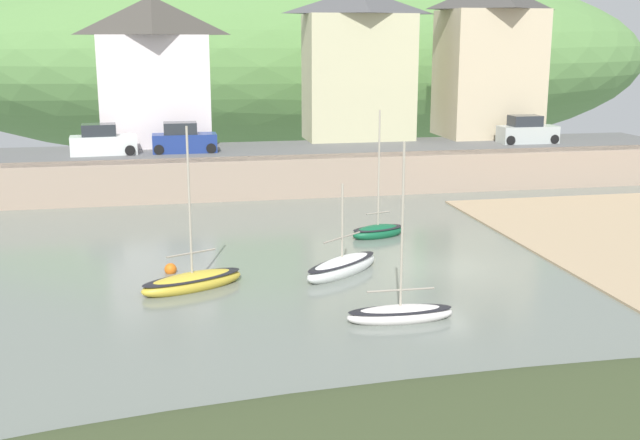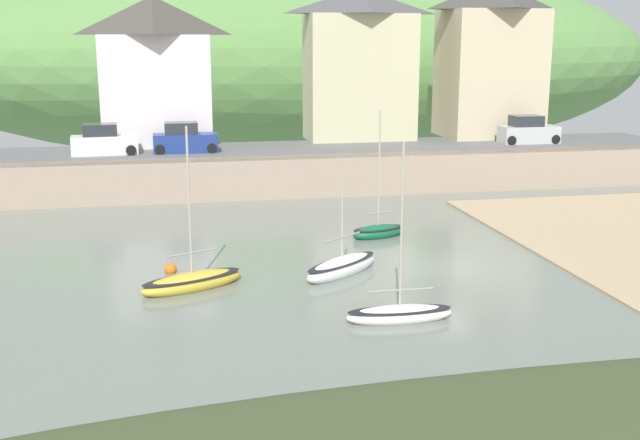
{
  "view_description": "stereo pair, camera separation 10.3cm",
  "coord_description": "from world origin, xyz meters",
  "px_view_note": "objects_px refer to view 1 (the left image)",
  "views": [
    {
      "loc": [
        -11.39,
        -30.52,
        9.56
      ],
      "look_at": [
        -4.92,
        1.8,
        1.92
      ],
      "focal_mm": 43.85,
      "sensor_mm": 36.0,
      "label": 1
    },
    {
      "loc": [
        -11.29,
        -30.54,
        9.56
      ],
      "look_at": [
        -4.92,
        1.8,
        1.92
      ],
      "focal_mm": 43.85,
      "sensor_mm": 36.0,
      "label": 2
    }
  ],
  "objects_px": {
    "parked_car_end_of_row": "(527,132)",
    "sailboat_far_left": "(378,231)",
    "mooring_buoy": "(171,269)",
    "waterfront_building_centre": "(359,64)",
    "waterfront_building_left": "(154,70)",
    "sailboat_tall_mast": "(192,281)",
    "sailboat_white_hull": "(342,267)",
    "sailboat_blue_trim": "(400,313)",
    "parked_car_by_wall": "(184,140)",
    "waterfront_building_right": "(489,59)",
    "parked_car_near_slipway": "(103,142)"
  },
  "relations": [
    {
      "from": "waterfront_building_centre",
      "to": "sailboat_far_left",
      "type": "distance_m",
      "value": 21.14
    },
    {
      "from": "sailboat_blue_trim",
      "to": "sailboat_white_hull",
      "type": "bearing_deg",
      "value": 98.35
    },
    {
      "from": "sailboat_white_hull",
      "to": "parked_car_near_slipway",
      "type": "xyz_separation_m",
      "value": [
        -10.9,
        20.73,
        2.9
      ]
    },
    {
      "from": "sailboat_white_hull",
      "to": "sailboat_blue_trim",
      "type": "bearing_deg",
      "value": -121.5
    },
    {
      "from": "sailboat_tall_mast",
      "to": "waterfront_building_left",
      "type": "bearing_deg",
      "value": 68.29
    },
    {
      "from": "sailboat_blue_trim",
      "to": "sailboat_far_left",
      "type": "bearing_deg",
      "value": 79.23
    },
    {
      "from": "mooring_buoy",
      "to": "sailboat_tall_mast",
      "type": "bearing_deg",
      "value": -70.36
    },
    {
      "from": "parked_car_by_wall",
      "to": "mooring_buoy",
      "type": "bearing_deg",
      "value": -93.86
    },
    {
      "from": "parked_car_near_slipway",
      "to": "sailboat_far_left",
      "type": "bearing_deg",
      "value": -50.85
    },
    {
      "from": "sailboat_far_left",
      "to": "parked_car_end_of_row",
      "type": "bearing_deg",
      "value": 27.12
    },
    {
      "from": "sailboat_tall_mast",
      "to": "parked_car_end_of_row",
      "type": "height_order",
      "value": "sailboat_tall_mast"
    },
    {
      "from": "sailboat_tall_mast",
      "to": "parked_car_by_wall",
      "type": "bearing_deg",
      "value": 64.38
    },
    {
      "from": "sailboat_tall_mast",
      "to": "mooring_buoy",
      "type": "distance_m",
      "value": 2.45
    },
    {
      "from": "waterfront_building_right",
      "to": "waterfront_building_left",
      "type": "bearing_deg",
      "value": 180.0
    },
    {
      "from": "sailboat_tall_mast",
      "to": "sailboat_blue_trim",
      "type": "bearing_deg",
      "value": -60.56
    },
    {
      "from": "waterfront_building_centre",
      "to": "mooring_buoy",
      "type": "height_order",
      "value": "waterfront_building_centre"
    },
    {
      "from": "waterfront_building_centre",
      "to": "parked_car_end_of_row",
      "type": "xyz_separation_m",
      "value": [
        11.2,
        -4.5,
        -4.62
      ]
    },
    {
      "from": "waterfront_building_right",
      "to": "sailboat_blue_trim",
      "type": "xyz_separation_m",
      "value": [
        -16.22,
        -31.02,
        -7.9
      ]
    },
    {
      "from": "waterfront_building_centre",
      "to": "parked_car_end_of_row",
      "type": "distance_m",
      "value": 12.92
    },
    {
      "from": "waterfront_building_left",
      "to": "mooring_buoy",
      "type": "bearing_deg",
      "value": -88.84
    },
    {
      "from": "waterfront_building_right",
      "to": "sailboat_blue_trim",
      "type": "relative_size",
      "value": 1.77
    },
    {
      "from": "parked_car_by_wall",
      "to": "mooring_buoy",
      "type": "relative_size",
      "value": 7.97
    },
    {
      "from": "waterfront_building_right",
      "to": "sailboat_white_hull",
      "type": "relative_size",
      "value": 2.8
    },
    {
      "from": "sailboat_white_hull",
      "to": "sailboat_far_left",
      "type": "relative_size",
      "value": 0.63
    },
    {
      "from": "mooring_buoy",
      "to": "sailboat_far_left",
      "type": "bearing_deg",
      "value": 22.79
    },
    {
      "from": "parked_car_near_slipway",
      "to": "mooring_buoy",
      "type": "bearing_deg",
      "value": -82.8
    },
    {
      "from": "waterfront_building_centre",
      "to": "waterfront_building_left",
      "type": "bearing_deg",
      "value": 180.0
    },
    {
      "from": "waterfront_building_left",
      "to": "sailboat_blue_trim",
      "type": "distance_m",
      "value": 32.91
    },
    {
      "from": "sailboat_blue_trim",
      "to": "mooring_buoy",
      "type": "relative_size",
      "value": 12.45
    },
    {
      "from": "sailboat_blue_trim",
      "to": "sailboat_tall_mast",
      "type": "height_order",
      "value": "sailboat_tall_mast"
    },
    {
      "from": "waterfront_building_centre",
      "to": "parked_car_near_slipway",
      "type": "height_order",
      "value": "waterfront_building_centre"
    },
    {
      "from": "waterfront_building_left",
      "to": "waterfront_building_centre",
      "type": "xyz_separation_m",
      "value": [
        14.46,
        0.0,
        0.32
      ]
    },
    {
      "from": "sailboat_white_hull",
      "to": "parked_car_by_wall",
      "type": "xyz_separation_m",
      "value": [
        -5.81,
        20.73,
        2.9
      ]
    },
    {
      "from": "waterfront_building_right",
      "to": "parked_car_by_wall",
      "type": "relative_size",
      "value": 2.77
    },
    {
      "from": "sailboat_white_hull",
      "to": "parked_car_by_wall",
      "type": "distance_m",
      "value": 21.72
    },
    {
      "from": "sailboat_tall_mast",
      "to": "waterfront_building_right",
      "type": "bearing_deg",
      "value": 23.67
    },
    {
      "from": "sailboat_white_hull",
      "to": "sailboat_blue_trim",
      "type": "height_order",
      "value": "sailboat_blue_trim"
    },
    {
      "from": "sailboat_far_left",
      "to": "sailboat_tall_mast",
      "type": "height_order",
      "value": "sailboat_tall_mast"
    },
    {
      "from": "parked_car_near_slipway",
      "to": "parked_car_by_wall",
      "type": "distance_m",
      "value": 5.09
    },
    {
      "from": "waterfront_building_left",
      "to": "parked_car_near_slipway",
      "type": "distance_m",
      "value": 7.09
    },
    {
      "from": "sailboat_white_hull",
      "to": "waterfront_building_centre",
      "type": "bearing_deg",
      "value": 35.64
    },
    {
      "from": "parked_car_end_of_row",
      "to": "sailboat_white_hull",
      "type": "bearing_deg",
      "value": -130.73
    },
    {
      "from": "parked_car_end_of_row",
      "to": "sailboat_far_left",
      "type": "bearing_deg",
      "value": -134.71
    },
    {
      "from": "waterfront_building_left",
      "to": "sailboat_white_hull",
      "type": "xyz_separation_m",
      "value": [
        7.5,
        -25.23,
        -7.21
      ]
    },
    {
      "from": "waterfront_building_left",
      "to": "parked_car_end_of_row",
      "type": "relative_size",
      "value": 2.44
    },
    {
      "from": "parked_car_by_wall",
      "to": "sailboat_white_hull",
      "type": "bearing_deg",
      "value": -74.58
    },
    {
      "from": "sailboat_blue_trim",
      "to": "parked_car_by_wall",
      "type": "height_order",
      "value": "sailboat_blue_trim"
    },
    {
      "from": "waterfront_building_right",
      "to": "parked_car_end_of_row",
      "type": "distance_m",
      "value": 6.8
    },
    {
      "from": "sailboat_tall_mast",
      "to": "parked_car_near_slipway",
      "type": "distance_m",
      "value": 22.17
    },
    {
      "from": "waterfront_building_left",
      "to": "sailboat_far_left",
      "type": "distance_m",
      "value": 23.28
    }
  ]
}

